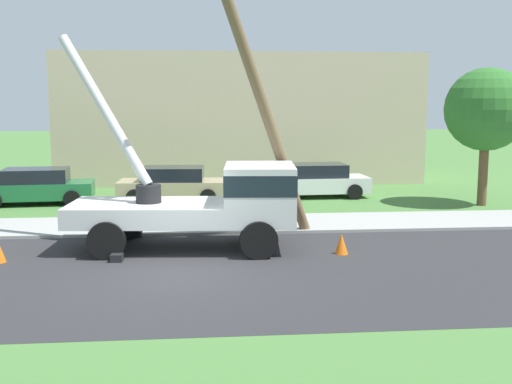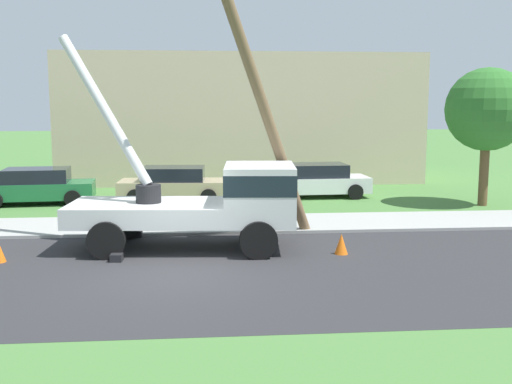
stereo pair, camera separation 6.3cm
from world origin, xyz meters
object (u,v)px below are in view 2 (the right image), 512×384
object	(u,v)px
parked_sedan_green	(37,186)
parked_sedan_tan	(174,184)
parked_sedan_white	(317,180)
traffic_cone_ahead	(341,244)
leaning_utility_pole	(260,96)
utility_truck	(213,199)
roadside_tree_far	(487,110)

from	to	relation	value
parked_sedan_green	parked_sedan_tan	size ratio (longest dim) A/B	1.01
parked_sedan_green	parked_sedan_white	world-z (taller)	same
traffic_cone_ahead	parked_sedan_tan	distance (m)	10.52
leaning_utility_pole	parked_sedan_tan	world-z (taller)	leaning_utility_pole
parked_sedan_green	utility_truck	bearing A→B (deg)	-50.18
utility_truck	parked_sedan_green	size ratio (longest dim) A/B	1.49
utility_truck	traffic_cone_ahead	size ratio (longest dim) A/B	12.03
traffic_cone_ahead	utility_truck	bearing A→B (deg)	163.68
utility_truck	roadside_tree_far	distance (m)	12.64
leaning_utility_pole	parked_sedan_green	xyz separation A→B (m)	(-8.24, 7.38, -3.52)
leaning_utility_pole	parked_sedan_green	bearing A→B (deg)	138.17
parked_sedan_green	roadside_tree_far	size ratio (longest dim) A/B	0.84
leaning_utility_pole	traffic_cone_ahead	bearing A→B (deg)	-42.18
utility_truck	leaning_utility_pole	xyz separation A→B (m)	(1.39, 0.84, 2.82)
utility_truck	parked_sedan_tan	xyz separation A→B (m)	(-1.45, 8.32, -0.70)
parked_sedan_tan	parked_sedan_white	xyz separation A→B (m)	(6.05, 0.72, 0.00)
parked_sedan_white	leaning_utility_pole	bearing A→B (deg)	-111.39
parked_sedan_white	roadside_tree_far	bearing A→B (deg)	-24.18
leaning_utility_pole	parked_sedan_white	xyz separation A→B (m)	(3.21, 8.19, -3.52)
parked_sedan_tan	traffic_cone_ahead	bearing A→B (deg)	-62.42
utility_truck	parked_sedan_tan	bearing A→B (deg)	99.86
leaning_utility_pole	parked_sedan_green	world-z (taller)	leaning_utility_pole
parked_sedan_white	roadside_tree_far	distance (m)	7.36
traffic_cone_ahead	parked_sedan_white	xyz separation A→B (m)	(1.18, 10.04, 0.43)
parked_sedan_green	parked_sedan_white	size ratio (longest dim) A/B	1.01
utility_truck	roadside_tree_far	bearing A→B (deg)	30.38
leaning_utility_pole	roadside_tree_far	bearing A→B (deg)	30.28
parked_sedan_tan	roadside_tree_far	world-z (taller)	roadside_tree_far
traffic_cone_ahead	parked_sedan_white	world-z (taller)	parked_sedan_white
parked_sedan_green	roadside_tree_far	distance (m)	17.94
leaning_utility_pole	parked_sedan_white	size ratio (longest dim) A/B	1.86
parked_sedan_green	parked_sedan_tan	world-z (taller)	same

